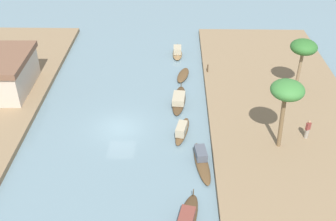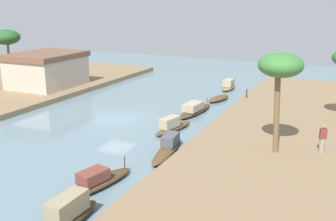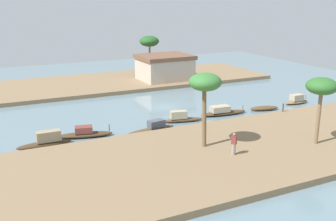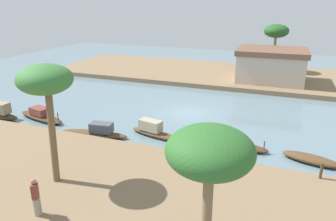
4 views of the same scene
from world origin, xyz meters
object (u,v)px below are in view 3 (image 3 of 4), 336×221
at_px(sampan_foreground, 85,133).
at_px(sampan_midstream, 46,141).
at_px(sampan_upstream_small, 296,100).
at_px(palm_tree_left_far, 322,88).
at_px(person_on_near_bank, 234,145).
at_px(sampan_with_red_awning, 153,128).
at_px(sampan_near_left_bank, 181,118).
at_px(mooring_post, 283,108).
at_px(palm_tree_left_near, 205,84).
at_px(riverside_building, 165,67).
at_px(palm_tree_right_tall, 149,42).
at_px(sampan_downstream_large, 222,112).
at_px(sampan_with_tall_canopy, 264,108).

xyz_separation_m(sampan_foreground, sampan_midstream, (-3.52, -1.07, 0.19)).
bearing_deg(sampan_midstream, sampan_upstream_small, 3.07).
bearing_deg(palm_tree_left_far, person_on_near_bank, 173.16).
relative_size(sampan_with_red_awning, sampan_foreground, 1.01).
bearing_deg(sampan_near_left_bank, mooring_post, -3.06).
bearing_deg(palm_tree_left_near, person_on_near_bank, -67.34).
xyz_separation_m(sampan_with_red_awning, palm_tree_left_near, (1.79, -6.25, 5.24)).
height_order(sampan_foreground, riverside_building, riverside_building).
relative_size(mooring_post, palm_tree_left_near, 0.15).
bearing_deg(sampan_upstream_small, person_on_near_bank, -146.90).
relative_size(sampan_foreground, palm_tree_left_near, 0.85).
relative_size(sampan_upstream_small, palm_tree_right_tall, 0.56).
xyz_separation_m(sampan_downstream_large, palm_tree_left_near, (-7.05, -8.00, 5.22)).
height_order(sampan_downstream_large, sampan_upstream_small, sampan_upstream_small).
distance_m(sampan_midstream, palm_tree_left_near, 14.03).
distance_m(sampan_midstream, sampan_upstream_small, 28.95).
xyz_separation_m(sampan_midstream, sampan_upstream_small, (28.90, 1.71, -0.11)).
relative_size(sampan_downstream_large, palm_tree_left_near, 0.90).
height_order(sampan_with_tall_canopy, sampan_upstream_small, sampan_upstream_small).
height_order(sampan_with_red_awning, sampan_downstream_large, sampan_with_red_awning).
bearing_deg(sampan_foreground, sampan_downstream_large, 14.69).
height_order(sampan_with_tall_canopy, riverside_building, riverside_building).
bearing_deg(riverside_building, sampan_downstream_large, -96.14).
bearing_deg(palm_tree_left_near, sampan_with_red_awning, 106.01).
xyz_separation_m(sampan_downstream_large, person_on_near_bank, (-5.96, -10.61, 0.91)).
height_order(sampan_upstream_small, palm_tree_right_tall, palm_tree_right_tall).
bearing_deg(sampan_midstream, mooring_post, -3.99).
relative_size(person_on_near_bank, palm_tree_left_near, 0.29).
bearing_deg(sampan_midstream, sampan_downstream_large, 4.48).
height_order(sampan_near_left_bank, palm_tree_left_near, palm_tree_left_near).
distance_m(sampan_midstream, sampan_near_left_bank, 13.44).
relative_size(sampan_downstream_large, palm_tree_left_far, 0.98).
relative_size(sampan_near_left_bank, palm_tree_left_near, 0.70).
bearing_deg(sampan_near_left_bank, palm_tree_left_near, -92.46).
bearing_deg(sampan_with_red_awning, palm_tree_left_far, -50.81).
distance_m(sampan_near_left_bank, palm_tree_left_far, 13.91).
relative_size(sampan_with_red_awning, palm_tree_left_near, 0.86).
bearing_deg(person_on_near_bank, sampan_upstream_small, 94.54).
bearing_deg(sampan_with_tall_canopy, mooring_post, -70.08).
bearing_deg(person_on_near_bank, riverside_building, 136.47).
bearing_deg(sampan_foreground, palm_tree_left_far, -20.96).
relative_size(sampan_upstream_small, riverside_building, 0.43).
relative_size(sampan_foreground, person_on_near_bank, 2.91).
bearing_deg(sampan_with_tall_canopy, person_on_near_bank, -124.37).
xyz_separation_m(sampan_with_red_awning, palm_tree_left_far, (10.41, -9.76, 4.83)).
relative_size(sampan_near_left_bank, mooring_post, 4.80).
relative_size(sampan_with_tall_canopy, sampan_midstream, 0.77).
distance_m(palm_tree_left_far, riverside_building, 29.34).
relative_size(sampan_near_left_bank, palm_tree_right_tall, 0.72).
distance_m(sampan_foreground, mooring_post, 20.60).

